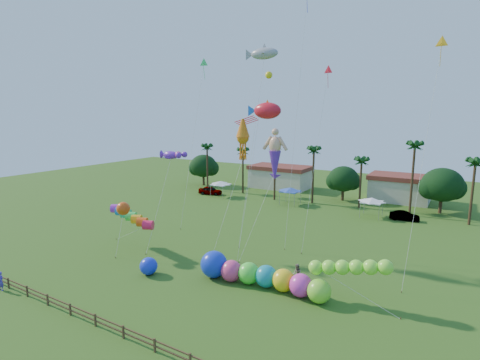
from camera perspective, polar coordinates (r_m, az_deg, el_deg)
The scene contains 23 objects.
ground at distance 33.60m, azimuth -9.29°, elevation -17.94°, with size 160.00×160.00×0.00m, color #285116.
tree_line at distance 69.24m, azimuth 17.30°, elevation 0.07°, with size 69.46×8.91×11.00m.
buildings_row at distance 77.09m, azimuth 13.50°, elevation -0.50°, with size 35.00×7.00×4.00m.
tent_row at distance 65.34m, azimuth 7.43°, elevation -1.49°, with size 31.00×4.00×0.60m.
fence at distance 29.62m, azimuth -17.38°, elevation -21.05°, with size 36.12×0.12×1.00m.
car_a at distance 74.14m, azimuth -4.55°, elevation -1.61°, with size 1.87×4.66×1.59m, color #4C4C54.
car_b at distance 61.24m, azimuth 23.77°, elevation -5.03°, with size 1.46×4.18×1.38m, color #4C4C54.
spectator_a at distance 40.91m, azimuth -32.69°, elevation -12.85°, with size 0.64×0.42×1.76m, color #4B37C2.
spectator_b at distance 36.48m, azimuth 8.67°, elevation -13.95°, with size 0.91×0.71×1.87m, color gray.
caterpillar_inflatable at distance 35.46m, azimuth 2.66°, elevation -14.28°, with size 12.86×3.19×2.62m.
blue_ball at distance 38.96m, azimuth -13.76°, elevation -12.63°, with size 1.75×1.75×1.75m, color #1A31EC.
rainbow_tube at distance 44.41m, azimuth -15.61°, elevation -6.27°, with size 9.48×3.33×4.05m.
green_worm at distance 33.49m, azimuth 11.47°, elevation -12.92°, with size 10.36×1.85×3.48m.
orange_ball_kite at distance 43.52m, azimuth -17.37°, elevation -4.18°, with size 1.67×2.21×6.10m.
merman_kite at distance 41.47m, azimuth 5.34°, elevation 3.46°, with size 3.05×5.65×13.67m.
fish_kite at distance 42.66m, azimuth 4.19°, elevation 10.48°, with size 5.13×6.95×17.09m.
shark_kite at distance 47.67m, azimuth 3.72°, elevation 18.66°, with size 5.13×7.14×23.75m.
squid_kite at distance 43.24m, azimuth 0.43°, elevation 6.44°, with size 2.24×5.72×15.26m.
lobster_kite at distance 43.86m, azimuth -10.53°, elevation 3.76°, with size 3.45×4.67×11.71m.
delta_kite_red at distance 45.59m, azimuth 13.22°, elevation 15.46°, with size 1.32×5.18×21.21m.
delta_kite_yellow at distance 39.39m, azimuth 28.30°, elevation 17.39°, with size 1.77×5.21×22.55m.
delta_kite_green at distance 52.54m, azimuth -5.59°, elevation 16.91°, with size 2.43×4.05×23.05m.
delta_kite_blue at distance 48.05m, azimuth 10.13°, elevation 25.17°, with size 1.19×5.10×29.75m.
Camera 1 is at (19.52, -22.41, 15.67)m, focal length 28.00 mm.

